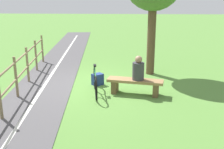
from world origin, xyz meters
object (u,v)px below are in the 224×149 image
object	(u,v)px
bench	(135,84)
backpack	(97,79)
bicycle	(95,82)
person_seated	(138,70)

from	to	relation	value
bench	backpack	distance (m)	1.50
bicycle	backpack	world-z (taller)	bicycle
bench	bicycle	bearing A→B (deg)	13.23
bicycle	bench	bearing A→B (deg)	83.43
person_seated	backpack	world-z (taller)	person_seated
bicycle	backpack	distance (m)	0.91
bench	person_seated	world-z (taller)	person_seated
bicycle	backpack	size ratio (longest dim) A/B	3.94
backpack	bench	bearing A→B (deg)	146.65
bench	backpack	world-z (taller)	bench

